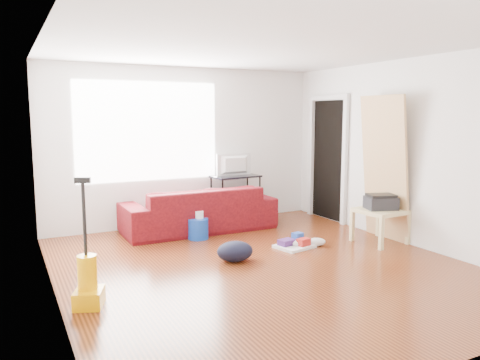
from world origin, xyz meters
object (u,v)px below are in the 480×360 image
sofa (199,230)px  cleaning_tray (295,244)px  bucket (198,239)px  side_table (380,214)px  tv_stand (236,198)px  backpack (235,261)px  vacuum (88,283)px

sofa → cleaning_tray: bearing=118.1°
sofa → bucket: 0.50m
sofa → side_table: bearing=137.5°
sofa → bucket: size_ratio=7.87×
tv_stand → bucket: (-0.96, -0.73, -0.39)m
backpack → sofa: bearing=90.8°
vacuum → sofa: bearing=69.3°
cleaning_tray → backpack: cleaning_tray is taller
tv_stand → bucket: tv_stand is taller
sofa → cleaning_tray: size_ratio=4.29×
sofa → vacuum: bearing=47.8°
tv_stand → cleaning_tray: tv_stand is taller
tv_stand → side_table: size_ratio=1.30×
tv_stand → cleaning_tray: bearing=-94.3°
sofa → side_table: 2.68m
side_table → cleaning_tray: (-1.18, 0.33, -0.35)m
side_table → backpack: side_table is taller
bucket → backpack: bucket is taller
tv_stand → vacuum: bearing=-143.0°
side_table → backpack: (-2.15, 0.17, -0.40)m
bucket → vacuum: vacuum is taller
cleaning_tray → vacuum: 2.88m
tv_stand → backpack: tv_stand is taller
tv_stand → side_table: tv_stand is taller
sofa → cleaning_tray: (0.78, -1.46, 0.05)m
side_table → backpack: size_ratio=1.40×
backpack → vacuum: size_ratio=0.37×
side_table → cleaning_tray: size_ratio=1.15×
tv_stand → cleaning_tray: size_ratio=1.49×
side_table → vacuum: vacuum is taller
sofa → cleaning_tray: 1.65m
tv_stand → bucket: bearing=-147.7°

